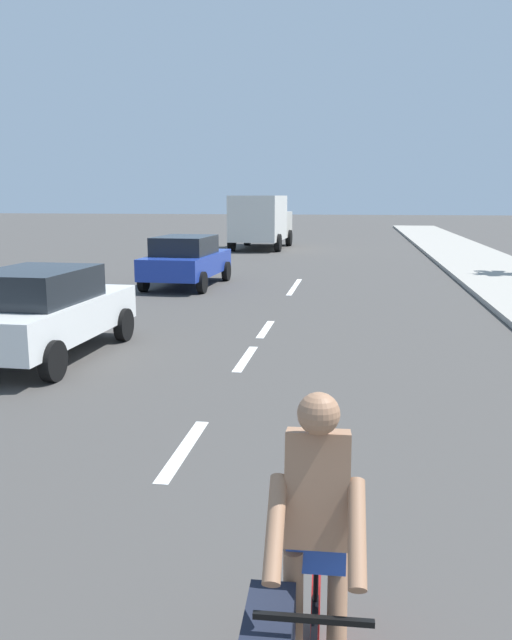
{
  "coord_description": "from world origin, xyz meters",
  "views": [
    {
      "loc": [
        1.83,
        1.73,
        2.79
      ],
      "look_at": [
        0.5,
        10.39,
        1.1
      ],
      "focal_mm": 36.21,
      "sensor_mm": 36.0,
      "label": 1
    }
  ],
  "objects_px": {
    "parked_car_blue": "(187,259)",
    "delivery_truck": "(261,220)",
    "cyclist": "(306,577)",
    "parked_car_white": "(42,310)"
  },
  "relations": [
    {
      "from": "cyclist",
      "to": "delivery_truck",
      "type": "bearing_deg",
      "value": -83.39
    },
    {
      "from": "parked_car_white",
      "to": "delivery_truck",
      "type": "xyz_separation_m",
      "value": [
        0.36,
        24.03,
        0.67
      ]
    },
    {
      "from": "cyclist",
      "to": "parked_car_white",
      "type": "height_order",
      "value": "cyclist"
    },
    {
      "from": "parked_car_blue",
      "to": "delivery_truck",
      "type": "relative_size",
      "value": 0.69
    },
    {
      "from": "cyclist",
      "to": "parked_car_white",
      "type": "distance_m",
      "value": 8.9
    },
    {
      "from": "parked_car_blue",
      "to": "delivery_truck",
      "type": "bearing_deg",
      "value": 91.87
    },
    {
      "from": "parked_car_blue",
      "to": "delivery_truck",
      "type": "distance_m",
      "value": 14.85
    },
    {
      "from": "parked_car_white",
      "to": "parked_car_blue",
      "type": "distance_m",
      "value": 9.2
    },
    {
      "from": "cyclist",
      "to": "parked_car_white",
      "type": "bearing_deg",
      "value": -56.8
    },
    {
      "from": "cyclist",
      "to": "parked_car_blue",
      "type": "relative_size",
      "value": 0.42
    }
  ]
}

